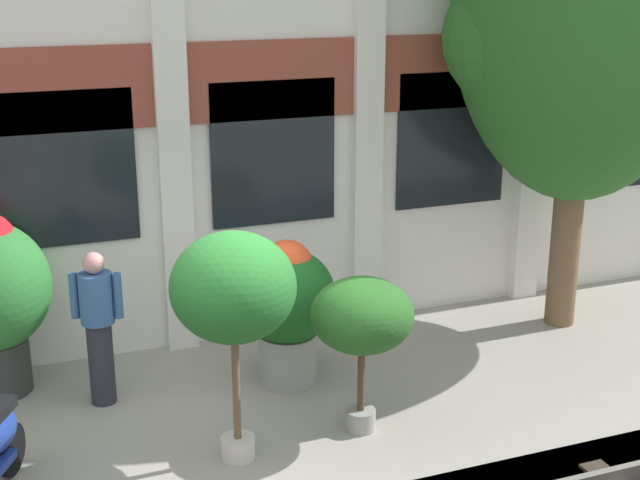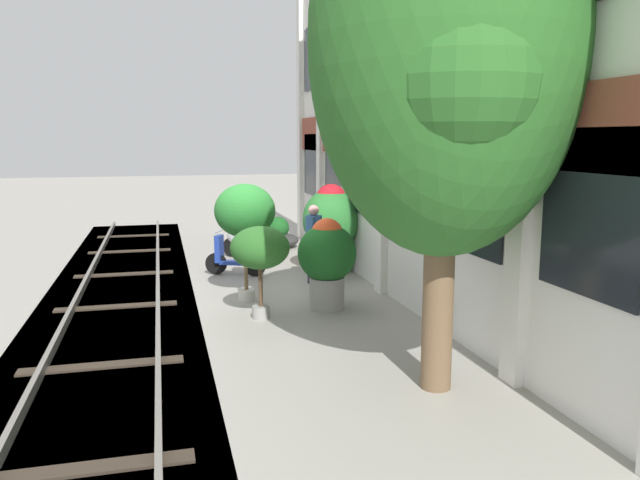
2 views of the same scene
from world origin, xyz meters
name	(u,v)px [view 1 (image 1 of 2)]	position (x,y,z in m)	size (l,w,h in m)	color
ground_plane	(242,448)	(0.00, 0.00, 0.00)	(80.00, 80.00, 0.00)	#9E998E
apartment_facade	(162,18)	(0.00, 2.79, 3.80)	(14.52, 0.64, 7.62)	silver
broadleaf_tree	(586,2)	(4.63, 1.52, 3.95)	(3.25, 3.09, 6.47)	brown
potted_plant_low_pan	(362,318)	(1.19, -0.06, 1.17)	(0.99, 0.99, 1.56)	gray
potted_plant_fluted_column	(287,302)	(0.87, 1.17, 0.94)	(1.04, 1.04, 1.62)	gray
potted_plant_terracotta_small	(233,290)	(-0.07, -0.13, 1.65)	(1.12, 1.12, 2.17)	beige
resident_by_doorway	(98,324)	(-1.08, 1.41, 0.88)	(0.50, 0.34, 1.64)	#282833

